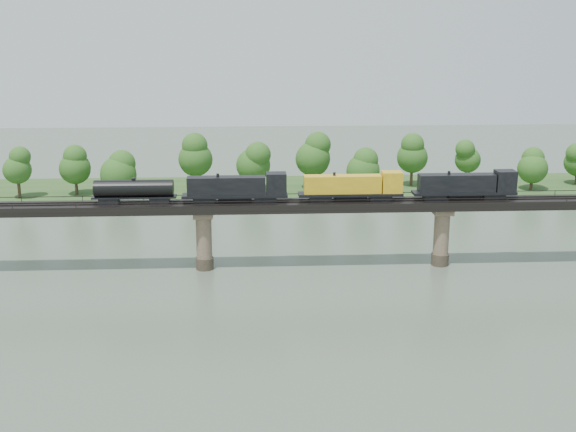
{
  "coord_description": "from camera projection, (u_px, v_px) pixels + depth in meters",
  "views": [
    {
      "loc": [
        7.96,
        -85.34,
        40.23
      ],
      "look_at": [
        14.0,
        30.0,
        9.0
      ],
      "focal_mm": 45.0,
      "sensor_mm": 36.0,
      "label": 1
    }
  ],
  "objects": [
    {
      "name": "ground",
      "position": [
        191.0,
        346.0,
        92.37
      ],
      "size": [
        400.0,
        400.0,
        0.0
      ],
      "primitive_type": "plane",
      "color": "#3E4D3D",
      "rests_on": "ground"
    },
    {
      "name": "far_bank",
      "position": [
        218.0,
        190.0,
        174.1
      ],
      "size": [
        300.0,
        24.0,
        1.6
      ],
      "primitive_type": "cube",
      "color": "#26441B",
      "rests_on": "ground"
    },
    {
      "name": "bridge",
      "position": [
        204.0,
        238.0,
        119.86
      ],
      "size": [
        236.0,
        30.0,
        11.5
      ],
      "color": "#473A2D",
      "rests_on": "ground"
    },
    {
      "name": "bridge_superstructure",
      "position": [
        203.0,
        201.0,
        118.21
      ],
      "size": [
        220.0,
        4.9,
        0.75
      ],
      "color": "black",
      "rests_on": "bridge"
    },
    {
      "name": "far_treeline",
      "position": [
        181.0,
        161.0,
        167.27
      ],
      "size": [
        289.06,
        17.54,
        13.6
      ],
      "color": "#382619",
      "rests_on": "far_bank"
    },
    {
      "name": "freight_train",
      "position": [
        313.0,
        188.0,
        118.6
      ],
      "size": [
        69.93,
        2.72,
        4.81
      ],
      "color": "black",
      "rests_on": "bridge"
    }
  ]
}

